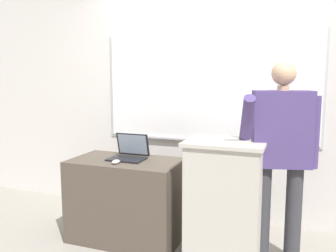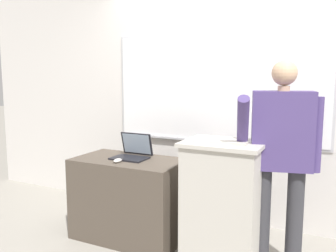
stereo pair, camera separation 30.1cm
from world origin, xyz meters
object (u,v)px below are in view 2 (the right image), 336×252
at_px(lectern_podium, 223,204).
at_px(wireless_keyboard, 220,142).
at_px(computer_mouse_by_laptop, 118,161).
at_px(laptop, 133,151).
at_px(side_desk, 129,199).
at_px(person_presenter, 281,151).

xyz_separation_m(lectern_podium, wireless_keyboard, (-0.01, -0.06, 0.52)).
height_order(wireless_keyboard, computer_mouse_by_laptop, wireless_keyboard).
bearing_deg(laptop, wireless_keyboard, -12.50).
height_order(lectern_podium, wireless_keyboard, wireless_keyboard).
bearing_deg(lectern_podium, laptop, 171.33).
height_order(side_desk, person_presenter, person_presenter).
bearing_deg(person_presenter, laptop, 165.58).
xyz_separation_m(side_desk, person_presenter, (1.35, 0.07, 0.57)).
bearing_deg(wireless_keyboard, computer_mouse_by_laptop, -178.91).
bearing_deg(side_desk, laptop, 83.35).
height_order(lectern_podium, computer_mouse_by_laptop, lectern_podium).
bearing_deg(side_desk, wireless_keyboard, -8.45).
height_order(laptop, computer_mouse_by_laptop, laptop).
relative_size(side_desk, person_presenter, 0.62).
distance_m(lectern_podium, computer_mouse_by_laptop, 1.00).
bearing_deg(computer_mouse_by_laptop, wireless_keyboard, 1.09).
xyz_separation_m(laptop, wireless_keyboard, (0.92, -0.20, 0.20)).
height_order(lectern_podium, side_desk, lectern_podium).
relative_size(laptop, wireless_keyboard, 0.80).
bearing_deg(laptop, person_presenter, 0.34).
relative_size(lectern_podium, side_desk, 1.00).
height_order(side_desk, laptop, laptop).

